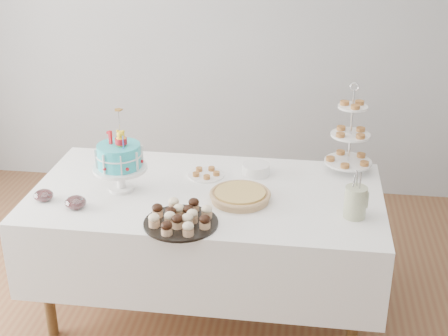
# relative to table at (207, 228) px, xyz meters

# --- Properties ---
(walls) EXTENTS (5.04, 4.04, 2.70)m
(walls) POSITION_rel_table_xyz_m (0.00, -0.30, 0.81)
(walls) COLOR #979A9C
(walls) RESTS_ON floor
(table) EXTENTS (1.92, 1.02, 0.77)m
(table) POSITION_rel_table_xyz_m (0.00, 0.00, 0.00)
(table) COLOR white
(table) RESTS_ON floor
(birthday_cake) EXTENTS (0.30, 0.30, 0.46)m
(birthday_cake) POSITION_rel_table_xyz_m (-0.47, -0.04, 0.35)
(birthday_cake) COLOR white
(birthday_cake) RESTS_ON table
(cupcake_tray) EXTENTS (0.37, 0.37, 0.08)m
(cupcake_tray) POSITION_rel_table_xyz_m (-0.06, -0.38, 0.27)
(cupcake_tray) COLOR black
(cupcake_tray) RESTS_ON table
(pie) EXTENTS (0.33, 0.33, 0.05)m
(pie) POSITION_rel_table_xyz_m (0.20, -0.08, 0.26)
(pie) COLOR tan
(pie) RESTS_ON table
(tiered_stand) EXTENTS (0.28, 0.28, 0.54)m
(tiered_stand) POSITION_rel_table_xyz_m (0.78, 0.39, 0.45)
(tiered_stand) COLOR silver
(tiered_stand) RESTS_ON table
(plate_stack) EXTENTS (0.16, 0.16, 0.06)m
(plate_stack) POSITION_rel_table_xyz_m (0.25, 0.27, 0.26)
(plate_stack) COLOR white
(plate_stack) RESTS_ON table
(pastry_plate) EXTENTS (0.21, 0.21, 0.03)m
(pastry_plate) POSITION_rel_table_xyz_m (-0.04, 0.20, 0.24)
(pastry_plate) COLOR white
(pastry_plate) RESTS_ON table
(jam_bowl_a) EXTENTS (0.11, 0.11, 0.07)m
(jam_bowl_a) POSITION_rel_table_xyz_m (-0.64, -0.29, 0.26)
(jam_bowl_a) COLOR silver
(jam_bowl_a) RESTS_ON table
(jam_bowl_b) EXTENTS (0.10, 0.10, 0.06)m
(jam_bowl_b) POSITION_rel_table_xyz_m (-0.84, -0.23, 0.26)
(jam_bowl_b) COLOR silver
(jam_bowl_b) RESTS_ON table
(utensil_pitcher) EXTENTS (0.12, 0.11, 0.25)m
(utensil_pitcher) POSITION_rel_table_xyz_m (0.79, -0.18, 0.32)
(utensil_pitcher) COLOR beige
(utensil_pitcher) RESTS_ON table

